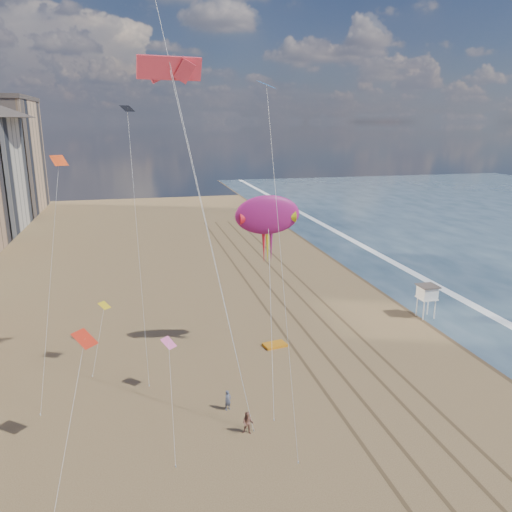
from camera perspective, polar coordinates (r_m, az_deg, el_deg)
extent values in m
plane|color=#42301E|center=(68.96, 16.94, -3.48)|extent=(260.00, 260.00, 0.00)
plane|color=white|center=(71.12, 19.87, -3.16)|extent=(260.00, 260.00, 0.00)
cube|color=brown|center=(52.59, 3.01, -8.67)|extent=(0.28, 120.00, 0.01)
cube|color=brown|center=(53.27, 5.52, -8.40)|extent=(0.28, 120.00, 0.01)
cube|color=brown|center=(54.19, 8.35, -8.08)|extent=(0.28, 120.00, 0.01)
cube|color=brown|center=(55.00, 10.50, -7.82)|extent=(0.28, 120.00, 0.01)
cube|color=tan|center=(133.99, -27.23, 9.95)|extent=(16.00, 24.00, 26.00)
cylinder|color=white|center=(58.22, 18.61, -5.98)|extent=(0.14, 0.14, 2.07)
cylinder|color=white|center=(58.94, 19.76, -5.83)|extent=(0.14, 0.14, 2.07)
cylinder|color=white|center=(59.31, 17.91, -5.53)|extent=(0.14, 0.14, 2.07)
cylinder|color=white|center=(60.02, 19.05, -5.39)|extent=(0.14, 0.14, 2.07)
cube|color=white|center=(58.72, 18.93, -4.58)|extent=(1.84, 1.84, 0.14)
cube|color=white|center=(58.50, 18.99, -3.94)|extent=(1.72, 1.72, 1.26)
cube|color=#473D38|center=(58.27, 19.05, -3.24)|extent=(2.07, 2.07, 0.11)
cube|color=orange|center=(49.47, 2.16, -10.11)|extent=(2.42, 1.79, 0.25)
ellipsoid|color=#951763|center=(44.22, 1.33, 4.73)|extent=(5.14, 0.96, 3.05)
cone|color=red|center=(43.84, -1.00, 4.33)|extent=(1.38, 1.15, 1.15)
cone|color=yellow|center=(44.76, 3.61, 4.53)|extent=(1.38, 1.15, 1.15)
cylinder|color=silver|center=(40.73, 1.66, -6.73)|extent=(0.03, 0.03, 16.59)
imported|color=#53576A|center=(39.34, -3.23, -16.13)|extent=(0.69, 0.62, 1.59)
imported|color=#8C5747|center=(36.72, -0.94, -18.55)|extent=(0.98, 0.88, 1.66)
cube|color=#E73340|center=(38.30, -9.85, 20.40)|extent=(4.71, 1.58, 1.61)
plane|color=gold|center=(50.65, -16.94, -5.42)|extent=(1.48, 1.47, 0.49)
plane|color=red|center=(33.34, -18.99, -8.93)|extent=(1.87, 1.90, 0.80)
plane|color=#ED4313|center=(45.53, -21.60, 10.12)|extent=(1.85, 1.75, 0.81)
plane|color=blue|center=(35.35, 1.21, 19.00)|extent=(1.73, 1.77, 0.50)
plane|color=black|center=(47.83, -14.51, 16.01)|extent=(1.69, 1.64, 0.56)
plane|color=#EB5B9D|center=(40.80, -9.95, -9.75)|extent=(1.51, 1.50, 0.66)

